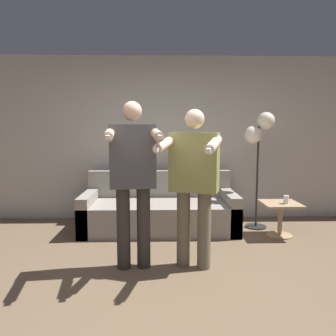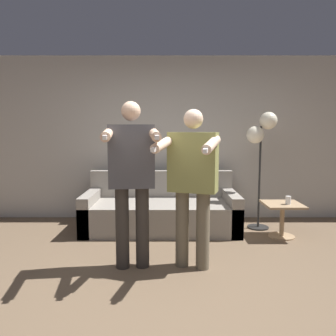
{
  "view_description": "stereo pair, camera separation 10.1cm",
  "coord_description": "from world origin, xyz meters",
  "px_view_note": "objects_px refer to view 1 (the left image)",
  "views": [
    {
      "loc": [
        -0.04,
        -2.85,
        1.43
      ],
      "look_at": [
        0.06,
        1.11,
        0.98
      ],
      "focal_mm": 35.0,
      "sensor_mm": 36.0,
      "label": 1
    },
    {
      "loc": [
        0.06,
        -2.85,
        1.43
      ],
      "look_at": [
        0.06,
        1.11,
        0.98
      ],
      "focal_mm": 35.0,
      "sensor_mm": 36.0,
      "label": 2
    }
  ],
  "objects_px": {
    "couch": "(160,211)",
    "person_left": "(133,173)",
    "person_right": "(194,177)",
    "cup": "(286,200)",
    "cat": "(190,165)",
    "floor_lamp": "(259,135)",
    "side_table": "(280,212)"
  },
  "relations": [
    {
      "from": "couch",
      "to": "person_right",
      "type": "xyz_separation_m",
      "value": [
        0.35,
        -1.37,
        0.7
      ]
    },
    {
      "from": "couch",
      "to": "person_right",
      "type": "relative_size",
      "value": 1.33
    },
    {
      "from": "person_left",
      "to": "person_right",
      "type": "xyz_separation_m",
      "value": [
        0.62,
        0.0,
        -0.04
      ]
    },
    {
      "from": "couch",
      "to": "person_left",
      "type": "height_order",
      "value": "person_left"
    },
    {
      "from": "floor_lamp",
      "to": "cat",
      "type": "bearing_deg",
      "value": 161.87
    },
    {
      "from": "cup",
      "to": "side_table",
      "type": "bearing_deg",
      "value": 132.32
    },
    {
      "from": "couch",
      "to": "side_table",
      "type": "height_order",
      "value": "couch"
    },
    {
      "from": "couch",
      "to": "cat",
      "type": "height_order",
      "value": "cat"
    },
    {
      "from": "couch",
      "to": "side_table",
      "type": "bearing_deg",
      "value": -12.4
    },
    {
      "from": "person_left",
      "to": "couch",
      "type": "bearing_deg",
      "value": 72.69
    },
    {
      "from": "person_left",
      "to": "cat",
      "type": "distance_m",
      "value": 1.88
    },
    {
      "from": "cup",
      "to": "couch",
      "type": "bearing_deg",
      "value": 166.17
    },
    {
      "from": "floor_lamp",
      "to": "cup",
      "type": "xyz_separation_m",
      "value": [
        0.25,
        -0.46,
        -0.84
      ]
    },
    {
      "from": "cat",
      "to": "floor_lamp",
      "type": "relative_size",
      "value": 0.31
    },
    {
      "from": "person_right",
      "to": "cup",
      "type": "distance_m",
      "value": 1.7
    },
    {
      "from": "person_right",
      "to": "floor_lamp",
      "type": "bearing_deg",
      "value": 70.21
    },
    {
      "from": "person_left",
      "to": "side_table",
      "type": "height_order",
      "value": "person_left"
    },
    {
      "from": "floor_lamp",
      "to": "side_table",
      "type": "relative_size",
      "value": 3.44
    },
    {
      "from": "person_right",
      "to": "couch",
      "type": "bearing_deg",
      "value": 122.29
    },
    {
      "from": "floor_lamp",
      "to": "cup",
      "type": "relative_size",
      "value": 15.39
    },
    {
      "from": "couch",
      "to": "person_left",
      "type": "distance_m",
      "value": 1.58
    },
    {
      "from": "cat",
      "to": "cup",
      "type": "xyz_separation_m",
      "value": [
        1.22,
        -0.78,
        -0.38
      ]
    },
    {
      "from": "floor_lamp",
      "to": "person_left",
      "type": "bearing_deg",
      "value": -140.45
    },
    {
      "from": "person_right",
      "to": "cup",
      "type": "relative_size",
      "value": 14.94
    },
    {
      "from": "couch",
      "to": "cat",
      "type": "relative_size",
      "value": 4.13
    },
    {
      "from": "couch",
      "to": "person_left",
      "type": "xyz_separation_m",
      "value": [
        -0.27,
        -1.37,
        0.74
      ]
    },
    {
      "from": "cat",
      "to": "side_table",
      "type": "relative_size",
      "value": 1.07
    },
    {
      "from": "floor_lamp",
      "to": "cup",
      "type": "height_order",
      "value": "floor_lamp"
    },
    {
      "from": "side_table",
      "to": "cup",
      "type": "relative_size",
      "value": 4.48
    },
    {
      "from": "couch",
      "to": "person_left",
      "type": "bearing_deg",
      "value": -101.1
    },
    {
      "from": "cat",
      "to": "couch",
      "type": "bearing_deg",
      "value": -142.51
    },
    {
      "from": "couch",
      "to": "side_table",
      "type": "xyz_separation_m",
      "value": [
        1.64,
        -0.36,
        0.08
      ]
    }
  ]
}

